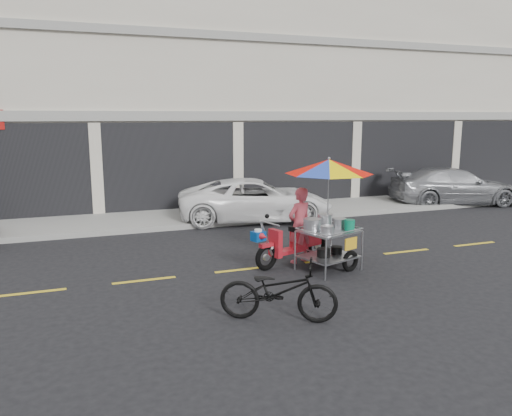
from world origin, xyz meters
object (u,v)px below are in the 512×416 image
object	(u,v)px
near_bicycle	(278,291)
white_pickup	(255,200)
silver_pickup	(454,186)
food_vendor_rig	(317,198)

from	to	relation	value
near_bicycle	white_pickup	bearing A→B (deg)	10.38
silver_pickup	food_vendor_rig	size ratio (longest dim) A/B	1.68
white_pickup	near_bicycle	xyz separation A→B (m)	(-2.21, -7.10, -0.16)
silver_pickup	near_bicycle	distance (m)	12.21
near_bicycle	food_vendor_rig	distance (m)	3.09
white_pickup	near_bicycle	bearing A→B (deg)	175.37
silver_pickup	white_pickup	bearing A→B (deg)	105.43
food_vendor_rig	silver_pickup	bearing A→B (deg)	14.06
white_pickup	silver_pickup	world-z (taller)	silver_pickup
white_pickup	food_vendor_rig	bearing A→B (deg)	-172.07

